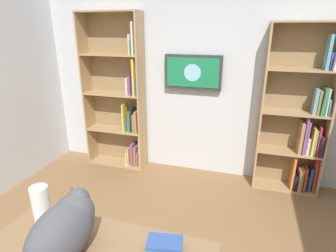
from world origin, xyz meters
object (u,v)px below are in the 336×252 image
Objects in this scene: paper_towel_roll at (41,205)px; desk_book_stack at (165,246)px; bookshelf_left at (301,121)px; wall_mounted_tv at (193,72)px; bookshelf_right at (121,99)px; cat at (66,227)px.

desk_book_stack is at bearing 179.37° from paper_towel_roll.
bookshelf_left reaches higher than wall_mounted_tv.
bookshelf_left is 2.38m from bookshelf_right.
wall_mounted_tv is 2.89× the size of paper_towel_roll.
desk_book_stack is at bearing 121.15° from bookshelf_right.
paper_towel_roll is (-0.55, 2.27, -0.11)m from bookshelf_right.
cat is 0.55m from desk_book_stack.
bookshelf_left is 2.87m from cat.
paper_towel_roll reaches higher than desk_book_stack.
desk_book_stack is at bearing 98.45° from wall_mounted_tv.
cat reaches higher than desk_book_stack.
bookshelf_left is at bearing -113.89° from desk_book_stack.
cat is (-0.86, 2.44, -0.07)m from bookshelf_right.
bookshelf_right is 3.63× the size of cat.
bookshelf_right reaches higher than cat.
desk_book_stack is (-0.83, 0.01, -0.09)m from paper_towel_roll.
bookshelf_right is at bearing -76.39° from paper_towel_roll.
cat is at bearing 151.73° from paper_towel_roll.
desk_book_stack is (-0.51, -0.16, -0.13)m from cat.
desk_book_stack is at bearing 66.11° from bookshelf_left.
cat is 2.32× the size of paper_towel_roll.
wall_mounted_tv is at bearing -101.51° from paper_towel_roll.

